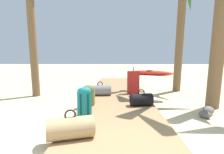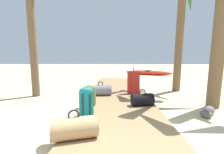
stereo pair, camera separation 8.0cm
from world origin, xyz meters
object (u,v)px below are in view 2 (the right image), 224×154
Objects in this scene: backpack_teal at (86,101)px; duffel_bag_black at (142,100)px; duffel_bag_tan at (74,128)px; suitcase_red at (133,82)px; kayak at (148,73)px; duffel_bag_grey at (101,90)px; backpack_olive at (90,95)px.

backpack_teal reaches higher than duffel_bag_black.
backpack_teal is (0.02, 1.04, 0.14)m from duffel_bag_tan.
kayak is (1.78, 7.44, -0.28)m from suitcase_red.
backpack_teal is 0.85× the size of duffel_bag_grey.
kayak is (2.98, 8.93, -0.17)m from backpack_olive.
duffel_bag_tan is 0.84× the size of suitcase_red.
duffel_bag_tan is 3.14m from duffel_bag_grey.
duffel_bag_tan is at bearing -91.16° from backpack_teal.
suitcase_red is 7.66m from kayak.
suitcase_red reaches higher than backpack_teal.
backpack_teal reaches higher than duffel_bag_tan.
duffel_bag_black is 9.14m from kayak.
suitcase_red is at bearing -103.42° from kayak.
suitcase_red is (1.17, 3.44, 0.20)m from duffel_bag_tan.
suitcase_red is 1.09m from duffel_bag_grey.
kayak is at bearing 79.21° from duffel_bag_black.
duffel_bag_black is at bearing -100.79° from kayak.
duffel_bag_grey is at bearing 81.43° from backpack_olive.
duffel_bag_tan is 1.96m from backpack_olive.
duffel_bag_black is at bearing 57.03° from duffel_bag_tan.
duffel_bag_tan is 1.29× the size of duffel_bag_black.
backpack_teal is 0.17× the size of kayak.
suitcase_red reaches higher than duffel_bag_grey.
duffel_bag_grey reaches higher than duffel_bag_black.
duffel_bag_black is (1.27, -0.05, -0.11)m from backpack_olive.
kayak is at bearing 73.46° from backpack_teal.
duffel_bag_tan is at bearing -105.14° from kayak.
backpack_olive reaches higher than duffel_bag_tan.
duffel_bag_grey is (-1.02, -0.30, -0.20)m from suitcase_red.
suitcase_red reaches higher than duffel_bag_tan.
backpack_teal is 2.10m from duffel_bag_grey.
duffel_bag_tan is 1.24× the size of backpack_teal.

